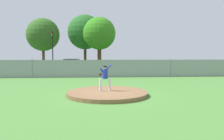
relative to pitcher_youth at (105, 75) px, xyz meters
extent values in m
plane|color=#4C8438|center=(0.12, 5.72, -1.16)|extent=(80.00, 80.00, 0.00)
cube|color=#2B2B2D|center=(0.12, 14.22, -1.16)|extent=(44.00, 7.00, 0.01)
cylinder|color=brown|center=(0.12, -0.28, -1.05)|extent=(4.82, 4.82, 0.22)
cylinder|color=silver|center=(-0.28, -0.05, -0.57)|extent=(0.13, 0.13, 0.74)
cylinder|color=silver|center=(0.30, 0.04, -0.57)|extent=(0.13, 0.13, 0.74)
cylinder|color=navy|center=(0.01, 0.00, 0.09)|extent=(0.32, 0.32, 0.57)
cylinder|color=navy|center=(0.19, 0.00, 0.47)|extent=(0.43, 0.15, 0.44)
cylinder|color=navy|center=(-0.17, 0.00, 0.24)|extent=(0.29, 0.13, 0.46)
ellipsoid|color=#4C2D14|center=(-0.29, 0.05, 0.07)|extent=(0.20, 0.12, 0.18)
sphere|color=tan|center=(0.01, 0.00, 0.47)|extent=(0.20, 0.20, 0.20)
cylinder|color=black|center=(0.01, 0.00, 0.54)|extent=(0.21, 0.21, 0.09)
sphere|color=white|center=(1.40, -0.16, -0.90)|extent=(0.07, 0.07, 0.07)
cube|color=gray|center=(0.12, 9.72, -0.26)|extent=(35.76, 0.03, 1.81)
cylinder|color=slate|center=(-7.03, 9.72, -0.21)|extent=(0.07, 0.07, 1.91)
cylinder|color=slate|center=(7.28, 9.72, -0.21)|extent=(0.07, 0.07, 1.91)
cube|color=silver|center=(-3.58, 14.48, -0.45)|extent=(1.98, 4.59, 0.78)
cube|color=black|center=(-3.58, 14.48, 0.28)|extent=(1.74, 2.56, 0.68)
cylinder|color=black|center=(-3.51, 15.88, -0.84)|extent=(1.85, 0.73, 0.64)
cylinder|color=black|center=(-3.65, 13.09, -0.84)|extent=(1.85, 0.73, 0.64)
cube|color=maroon|center=(11.31, 14.53, -0.52)|extent=(1.90, 4.23, 0.64)
cube|color=black|center=(11.31, 14.53, 0.08)|extent=(1.75, 2.33, 0.56)
cylinder|color=black|center=(11.31, 15.84, -0.84)|extent=(1.96, 0.64, 0.64)
cylinder|color=black|center=(11.31, 13.22, -0.84)|extent=(1.96, 0.64, 0.64)
cube|color=tan|center=(0.37, 14.46, -0.51)|extent=(1.85, 4.49, 0.67)
cube|color=black|center=(0.37, 14.46, 0.14)|extent=(1.68, 2.48, 0.61)
cylinder|color=black|center=(0.35, 15.84, -0.84)|extent=(1.85, 0.67, 0.64)
cylinder|color=black|center=(0.39, 13.08, -0.84)|extent=(1.85, 0.67, 0.64)
cube|color=#161E4C|center=(6.33, 13.88, -0.47)|extent=(1.97, 4.35, 0.73)
cube|color=black|center=(6.33, 13.88, 0.19)|extent=(1.71, 2.43, 0.59)
cylinder|color=black|center=(6.41, 15.20, -0.84)|extent=(1.81, 0.75, 0.64)
cylinder|color=black|center=(6.25, 12.56, -0.84)|extent=(1.81, 0.75, 0.64)
cone|color=orange|center=(-8.35, 13.13, -0.88)|extent=(0.32, 0.32, 0.55)
cube|color=black|center=(-8.35, 13.13, -1.14)|extent=(0.40, 0.40, 0.03)
cylinder|color=black|center=(-6.67, 18.67, 1.59)|extent=(0.14, 0.14, 5.51)
cube|color=black|center=(-6.67, 18.49, 3.90)|extent=(0.28, 0.24, 0.90)
sphere|color=red|center=(-6.67, 18.37, 4.17)|extent=(0.18, 0.18, 0.18)
sphere|color=orange|center=(-6.67, 18.37, 3.90)|extent=(0.18, 0.18, 0.18)
sphere|color=green|center=(-6.67, 18.37, 3.63)|extent=(0.18, 0.18, 0.18)
cylinder|color=#4C331E|center=(-8.79, 22.26, 0.61)|extent=(0.41, 0.41, 3.55)
sphere|color=#316020|center=(-8.79, 22.26, 4.17)|extent=(5.07, 5.07, 5.07)
cylinder|color=#4C331E|center=(-2.43, 24.19, 0.81)|extent=(0.44, 0.44, 3.94)
sphere|color=#266323|center=(-2.43, 24.19, 4.77)|extent=(5.68, 5.68, 5.68)
cylinder|color=#4C331E|center=(-0.10, 21.16, 0.70)|extent=(0.60, 0.60, 3.73)
sphere|color=#34821B|center=(-0.10, 21.16, 4.31)|extent=(4.97, 4.97, 4.97)
camera|label=1|loc=(-0.48, -13.68, 1.38)|focal=36.38mm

